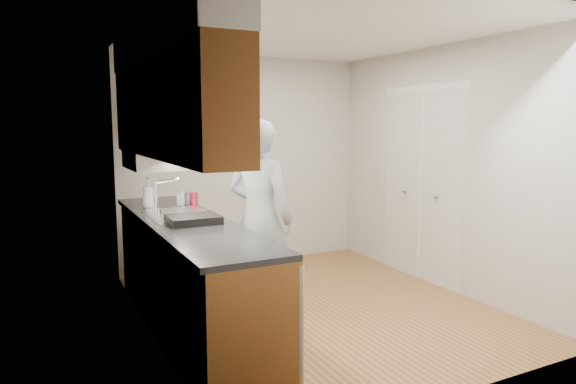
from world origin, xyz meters
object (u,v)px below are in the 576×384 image
(person, at_px, (260,205))
(steel_can, at_px, (189,198))
(soap_bottle_b, at_px, (182,196))
(dish_rack, at_px, (193,219))
(soap_bottle_a, at_px, (148,193))
(soda_can, at_px, (194,200))

(person, xyz_separation_m, steel_can, (-0.46, 0.61, 0.01))
(soap_bottle_b, xyz_separation_m, dish_rack, (-0.16, -0.92, -0.05))
(soap_bottle_b, relative_size, steel_can, 1.25)
(soap_bottle_a, bearing_deg, steel_can, -0.57)
(person, relative_size, dish_rack, 5.10)
(soap_bottle_a, relative_size, soda_can, 2.09)
(soap_bottle_a, relative_size, steel_can, 2.10)
(soap_bottle_b, bearing_deg, steel_can, -46.59)
(steel_can, bearing_deg, soap_bottle_b, 133.41)
(steel_can, relative_size, dish_rack, 0.35)
(person, relative_size, steel_can, 14.61)
(person, height_order, soap_bottle_a, person)
(soap_bottle_a, bearing_deg, soap_bottle_b, 9.82)
(dish_rack, bearing_deg, person, 21.04)
(person, xyz_separation_m, soda_can, (-0.44, 0.52, 0.01))
(person, bearing_deg, dish_rack, 75.34)
(soap_bottle_a, height_order, soap_bottle_b, soap_bottle_a)
(soap_bottle_a, xyz_separation_m, soda_can, (0.40, -0.10, -0.07))
(soap_bottle_b, relative_size, dish_rack, 0.44)
(soda_can, relative_size, steel_can, 1.00)
(person, height_order, soda_can, person)
(soda_can, distance_m, steel_can, 0.09)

